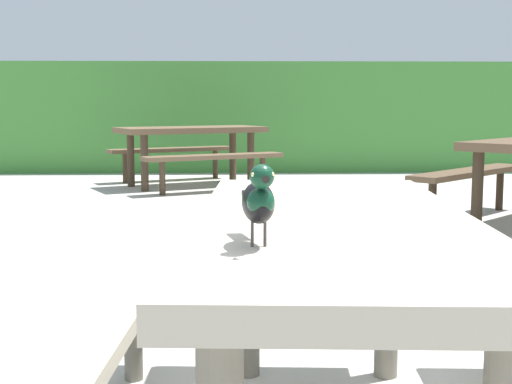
{
  "coord_description": "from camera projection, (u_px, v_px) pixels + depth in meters",
  "views": [
    {
      "loc": [
        -0.34,
        -2.08,
        1.05
      ],
      "look_at": [
        -0.29,
        -0.39,
        0.84
      ],
      "focal_mm": 50.49,
      "sensor_mm": 36.0,
      "label": 1
    }
  ],
  "objects": [
    {
      "name": "hedge_wall",
      "position": [
        255.0,
        116.0,
        11.51
      ],
      "size": [
        28.0,
        1.87,
        1.64
      ],
      "primitive_type": "cube",
      "color": "#428438",
      "rests_on": "ground"
    },
    {
      "name": "bird_grackle",
      "position": [
        259.0,
        200.0,
        1.55
      ],
      "size": [
        0.08,
        0.29,
        0.18
      ],
      "color": "black",
      "rests_on": "picnic_table_foreground"
    },
    {
      "name": "picnic_table_mid_left",
      "position": [
        191.0,
        142.0,
        8.99
      ],
      "size": [
        2.27,
        2.25,
        0.74
      ],
      "color": "brown",
      "rests_on": "ground"
    },
    {
      "name": "picnic_table_foreground",
      "position": [
        333.0,
        280.0,
        2.02
      ],
      "size": [
        1.78,
        1.84,
        0.74
      ],
      "color": "#B2A893",
      "rests_on": "ground"
    }
  ]
}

